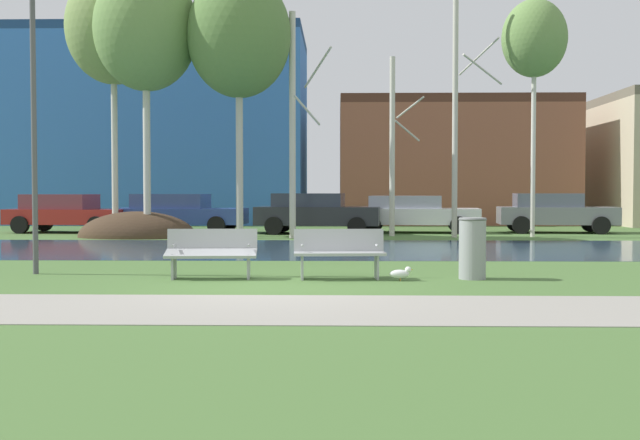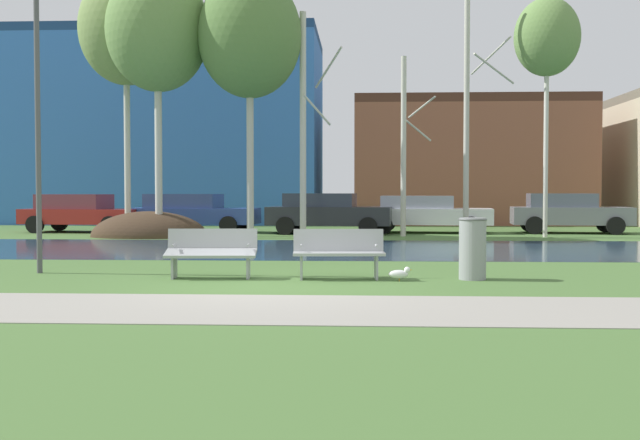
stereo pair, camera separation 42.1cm
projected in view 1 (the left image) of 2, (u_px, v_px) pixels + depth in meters
ground_plane at (300, 244)px, 22.57m from camera, size 120.00×120.00×0.00m
paved_path_strip at (254, 309)px, 10.28m from camera, size 60.00×2.59×0.01m
river_band at (297, 249)px, 20.86m from camera, size 80.00×7.16×0.01m
soil_mound at (137, 237)px, 26.13m from camera, size 3.94×2.67×1.72m
bench_left at (211, 252)px, 13.82m from camera, size 1.63×0.66×0.87m
bench_right at (339, 252)px, 13.77m from camera, size 1.63×0.66×0.87m
trash_bin at (472, 247)px, 13.74m from camera, size 0.50×0.50×1.08m
seagull at (401, 273)px, 13.45m from camera, size 0.41×0.15×0.25m
streetlamp at (33, 77)px, 14.45m from camera, size 0.32×0.32×5.49m
birch_far_left at (113, 28)px, 26.56m from camera, size 3.21×3.21×9.09m
birch_left at (146, 30)px, 25.47m from camera, size 3.37×3.37×8.84m
birch_center_left at (239, 36)px, 25.20m from camera, size 3.35×3.35×8.56m
birch_center at (294, 123)px, 25.39m from camera, size 1.40×2.18×7.33m
birch_center_right at (393, 145)px, 26.59m from camera, size 1.17×1.99×6.08m
birch_right at (457, 103)px, 25.80m from camera, size 1.62×2.91×8.75m
birch_far_right at (534, 39)px, 25.99m from camera, size 2.15×2.15×8.48m
parked_van_nearest_red at (66, 212)px, 28.89m from camera, size 4.51×2.41×1.41m
parked_sedan_second_blue at (178, 212)px, 29.01m from camera, size 4.90×2.34×1.43m
parked_hatch_third_dark at (316, 212)px, 28.12m from camera, size 4.57×2.44×1.45m
parked_wagon_fourth_white at (413, 213)px, 28.84m from camera, size 4.82×2.46×1.36m
parked_suv_fifth_grey at (554, 212)px, 28.75m from camera, size 4.33×2.32×1.45m
building_blue_store at (132, 129)px, 38.17m from camera, size 16.79×7.52×9.07m
building_brick_low at (451, 162)px, 37.88m from camera, size 10.70×7.17×5.83m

